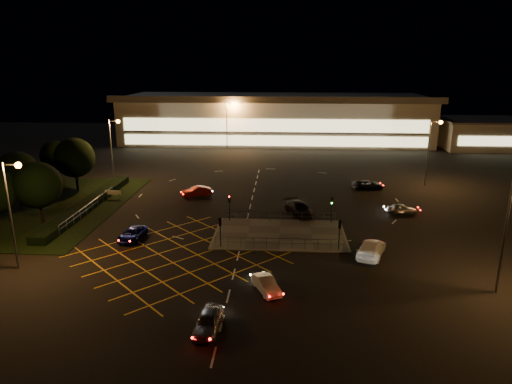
# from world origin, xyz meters

# --- Properties ---
(ground) EXTENTS (180.00, 180.00, 0.00)m
(ground) POSITION_xyz_m (0.00, 0.00, 0.00)
(ground) COLOR black
(ground) RESTS_ON ground
(pedestrian_island) EXTENTS (14.00, 9.00, 0.12)m
(pedestrian_island) POSITION_xyz_m (2.00, -2.00, 0.06)
(pedestrian_island) COLOR #4C4944
(pedestrian_island) RESTS_ON ground
(grass_verge) EXTENTS (18.00, 30.00, 0.08)m
(grass_verge) POSITION_xyz_m (-28.00, 6.00, 0.04)
(grass_verge) COLOR black
(grass_verge) RESTS_ON ground
(hedge) EXTENTS (2.00, 26.00, 1.00)m
(hedge) POSITION_xyz_m (-23.00, 6.00, 0.50)
(hedge) COLOR black
(hedge) RESTS_ON ground
(supermarket) EXTENTS (72.00, 26.50, 10.50)m
(supermarket) POSITION_xyz_m (0.00, 61.95, 5.31)
(supermarket) COLOR beige
(supermarket) RESTS_ON ground
(retail_unit_a) EXTENTS (18.80, 14.80, 6.35)m
(retail_unit_a) POSITION_xyz_m (46.00, 53.97, 3.21)
(retail_unit_a) COLOR beige
(retail_unit_a) RESTS_ON ground
(streetlight_sw) EXTENTS (1.78, 0.56, 10.03)m
(streetlight_sw) POSITION_xyz_m (-21.56, -12.00, 6.56)
(streetlight_sw) COLOR slate
(streetlight_sw) RESTS_ON ground
(streetlight_nw) EXTENTS (1.78, 0.56, 10.03)m
(streetlight_nw) POSITION_xyz_m (-23.56, 18.00, 6.56)
(streetlight_nw) COLOR slate
(streetlight_nw) RESTS_ON ground
(streetlight_ne) EXTENTS (1.78, 0.56, 10.03)m
(streetlight_ne) POSITION_xyz_m (24.44, 20.00, 6.56)
(streetlight_ne) COLOR slate
(streetlight_ne) RESTS_ON ground
(streetlight_far_left) EXTENTS (1.78, 0.56, 10.03)m
(streetlight_far_left) POSITION_xyz_m (-9.56, 48.00, 6.56)
(streetlight_far_left) COLOR slate
(streetlight_far_left) RESTS_ON ground
(streetlight_far_right) EXTENTS (1.78, 0.56, 10.03)m
(streetlight_far_right) POSITION_xyz_m (30.44, 50.00, 6.56)
(streetlight_far_right) COLOR slate
(streetlight_far_right) RESTS_ON ground
(signal_sw) EXTENTS (0.28, 0.30, 3.15)m
(signal_sw) POSITION_xyz_m (-4.00, -5.99, 2.37)
(signal_sw) COLOR black
(signal_sw) RESTS_ON pedestrian_island
(signal_se) EXTENTS (0.28, 0.30, 3.15)m
(signal_se) POSITION_xyz_m (8.00, -5.99, 2.37)
(signal_se) COLOR black
(signal_se) RESTS_ON pedestrian_island
(signal_nw) EXTENTS (0.28, 0.30, 3.15)m
(signal_nw) POSITION_xyz_m (-4.00, 1.99, 2.37)
(signal_nw) COLOR black
(signal_nw) RESTS_ON pedestrian_island
(signal_ne) EXTENTS (0.28, 0.30, 3.15)m
(signal_ne) POSITION_xyz_m (8.00, 1.99, 2.37)
(signal_ne) COLOR black
(signal_ne) RESTS_ON pedestrian_island
(tree_b) EXTENTS (5.40, 5.40, 7.35)m
(tree_b) POSITION_xyz_m (-32.00, 6.00, 4.64)
(tree_b) COLOR black
(tree_b) RESTS_ON ground
(tree_c) EXTENTS (5.76, 5.76, 7.84)m
(tree_c) POSITION_xyz_m (-28.00, 14.00, 4.95)
(tree_c) COLOR black
(tree_c) RESTS_ON ground
(tree_d) EXTENTS (4.68, 4.68, 6.37)m
(tree_d) POSITION_xyz_m (-34.00, 20.00, 4.02)
(tree_d) COLOR black
(tree_d) RESTS_ON ground
(tree_e) EXTENTS (5.40, 5.40, 7.35)m
(tree_e) POSITION_xyz_m (-26.00, 0.00, 4.64)
(tree_e) COLOR black
(tree_e) RESTS_ON ground
(car_near_silver) EXTENTS (1.97, 4.29, 1.42)m
(car_near_silver) POSITION_xyz_m (-2.81, -20.95, 0.71)
(car_near_silver) COLOR #A5A8AC
(car_near_silver) RESTS_ON ground
(car_queue_white) EXTENTS (2.75, 3.94, 1.23)m
(car_queue_white) POSITION_xyz_m (1.04, -15.01, 0.62)
(car_queue_white) COLOR white
(car_queue_white) RESTS_ON ground
(car_left_blue) EXTENTS (2.34, 4.60, 1.25)m
(car_left_blue) POSITION_xyz_m (-13.75, -4.44, 0.62)
(car_left_blue) COLOR #0E1154
(car_left_blue) RESTS_ON ground
(car_far_dkgrey) EXTENTS (4.24, 5.81, 1.56)m
(car_far_dkgrey) POSITION_xyz_m (4.33, 5.00, 0.78)
(car_far_dkgrey) COLOR black
(car_far_dkgrey) RESTS_ON ground
(car_right_silver) EXTENTS (3.68, 1.61, 1.23)m
(car_right_silver) POSITION_xyz_m (17.21, 6.26, 0.62)
(car_right_silver) COLOR #989A9E
(car_right_silver) RESTS_ON ground
(car_circ_red) EXTENTS (4.46, 3.19, 1.40)m
(car_circ_red) POSITION_xyz_m (-9.92, 12.21, 0.70)
(car_circ_red) COLOR maroon
(car_circ_red) RESTS_ON ground
(car_east_grey) EXTENTS (5.05, 2.99, 1.32)m
(car_east_grey) POSITION_xyz_m (15.00, 17.52, 0.66)
(car_east_grey) COLOR black
(car_east_grey) RESTS_ON ground
(car_approach_white) EXTENTS (3.98, 5.86, 1.57)m
(car_approach_white) POSITION_xyz_m (11.01, -7.19, 0.79)
(car_approach_white) COLOR silver
(car_approach_white) RESTS_ON ground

